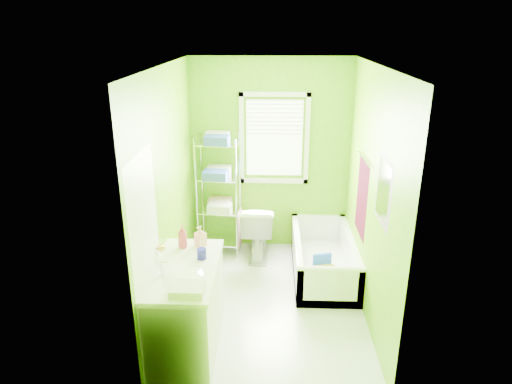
{
  "coord_description": "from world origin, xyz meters",
  "views": [
    {
      "loc": [
        0.03,
        -4.45,
        2.96
      ],
      "look_at": [
        -0.15,
        0.25,
        1.23
      ],
      "focal_mm": 32.0,
      "sensor_mm": 36.0,
      "label": 1
    }
  ],
  "objects_px": {
    "bathtub": "(323,262)",
    "vanity": "(187,306)",
    "toilet": "(258,230)",
    "wire_shelf_unit": "(220,182)"
  },
  "relations": [
    {
      "from": "vanity",
      "to": "wire_shelf_unit",
      "type": "relative_size",
      "value": 0.71
    },
    {
      "from": "bathtub",
      "to": "vanity",
      "type": "xyz_separation_m",
      "value": [
        -1.45,
        -1.46,
        0.31
      ]
    },
    {
      "from": "bathtub",
      "to": "vanity",
      "type": "bearing_deg",
      "value": -134.8
    },
    {
      "from": "bathtub",
      "to": "vanity",
      "type": "distance_m",
      "value": 2.07
    },
    {
      "from": "bathtub",
      "to": "vanity",
      "type": "height_order",
      "value": "vanity"
    },
    {
      "from": "vanity",
      "to": "wire_shelf_unit",
      "type": "bearing_deg",
      "value": 87.18
    },
    {
      "from": "bathtub",
      "to": "wire_shelf_unit",
      "type": "bearing_deg",
      "value": 157.05
    },
    {
      "from": "toilet",
      "to": "vanity",
      "type": "xyz_separation_m",
      "value": [
        -0.61,
        -1.9,
        0.08
      ]
    },
    {
      "from": "bathtub",
      "to": "toilet",
      "type": "relative_size",
      "value": 2.06
    },
    {
      "from": "toilet",
      "to": "vanity",
      "type": "distance_m",
      "value": 2.0
    }
  ]
}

